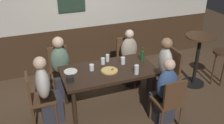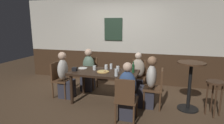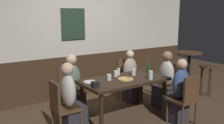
% 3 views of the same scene
% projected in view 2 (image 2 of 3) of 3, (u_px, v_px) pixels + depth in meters
% --- Properties ---
extents(ground_plane, '(12.00, 12.00, 0.00)m').
position_uv_depth(ground_plane, '(104.00, 101.00, 4.48)').
color(ground_plane, '#4C3826').
extents(wall_back, '(6.40, 0.13, 2.60)m').
position_uv_depth(wall_back, '(121.00, 41.00, 5.77)').
color(wall_back, '#3D2819').
rests_on(wall_back, ground_plane).
extents(dining_table, '(1.57, 0.82, 0.74)m').
position_uv_depth(dining_table, '(104.00, 75.00, 4.34)').
color(dining_table, black).
rests_on(dining_table, ground_plane).
extents(chair_left_far, '(0.40, 0.40, 0.88)m').
position_uv_depth(chair_left_far, '(90.00, 71.00, 5.34)').
color(chair_left_far, '#513521').
rests_on(chair_left_far, ground_plane).
extents(chair_head_west, '(0.40, 0.40, 0.88)m').
position_uv_depth(chair_head_west, '(59.00, 78.00, 4.70)').
color(chair_head_west, '#513521').
rests_on(chair_head_west, ground_plane).
extents(chair_right_near, '(0.40, 0.40, 0.88)m').
position_uv_depth(chair_right_near, '(126.00, 98.00, 3.41)').
color(chair_right_near, '#513521').
rests_on(chair_right_near, ground_plane).
extents(chair_right_far, '(0.40, 0.40, 0.88)m').
position_uv_depth(chair_right_far, '(138.00, 75.00, 4.97)').
color(chair_right_far, '#513521').
rests_on(chair_right_far, ground_plane).
extents(chair_head_east, '(0.40, 0.40, 0.88)m').
position_uv_depth(chair_head_east, '(156.00, 86.00, 4.05)').
color(chair_head_east, '#513521').
rests_on(chair_head_east, ground_plane).
extents(person_left_far, '(0.34, 0.37, 1.16)m').
position_uv_depth(person_left_far, '(88.00, 73.00, 5.19)').
color(person_left_far, '#2D2D38').
rests_on(person_left_far, ground_plane).
extents(person_head_west, '(0.37, 0.34, 1.16)m').
position_uv_depth(person_head_west, '(65.00, 78.00, 4.66)').
color(person_head_west, '#2D2D38').
rests_on(person_head_west, ground_plane).
extents(person_right_near, '(0.34, 0.37, 1.14)m').
position_uv_depth(person_right_near, '(128.00, 96.00, 3.57)').
color(person_right_near, '#2D2D38').
rests_on(person_right_near, ground_plane).
extents(person_right_far, '(0.34, 0.37, 1.11)m').
position_uv_depth(person_right_far, '(137.00, 77.00, 4.82)').
color(person_right_far, '#2D2D38').
rests_on(person_right_far, ground_plane).
extents(person_head_east, '(0.37, 0.34, 1.15)m').
position_uv_depth(person_head_east, '(149.00, 86.00, 4.10)').
color(person_head_east, '#2D2D38').
rests_on(person_head_east, ground_plane).
extents(pizza, '(0.28, 0.28, 0.03)m').
position_uv_depth(pizza, '(103.00, 72.00, 4.27)').
color(pizza, tan).
rests_on(pizza, dining_table).
extents(tumbler_short, '(0.08, 0.08, 0.10)m').
position_uv_depth(tumbler_short, '(94.00, 68.00, 4.46)').
color(tumbler_short, silver).
rests_on(tumbler_short, dining_table).
extents(beer_glass_half, '(0.08, 0.08, 0.13)m').
position_uv_depth(beer_glass_half, '(118.00, 69.00, 4.33)').
color(beer_glass_half, silver).
rests_on(beer_glass_half, dining_table).
extents(pint_glass_pale, '(0.07, 0.07, 0.16)m').
position_uv_depth(pint_glass_pale, '(116.00, 73.00, 3.94)').
color(pint_glass_pale, silver).
rests_on(pint_glass_pale, dining_table).
extents(beer_glass_tall, '(0.08, 0.08, 0.11)m').
position_uv_depth(beer_glass_tall, '(106.00, 67.00, 4.53)').
color(beer_glass_tall, silver).
rests_on(beer_glass_tall, dining_table).
extents(highball_clear, '(0.06, 0.06, 0.13)m').
position_uv_depth(highball_clear, '(111.00, 67.00, 4.57)').
color(highball_clear, silver).
rests_on(highball_clear, dining_table).
extents(beer_bottle_green, '(0.06, 0.06, 0.25)m').
position_uv_depth(beer_bottle_green, '(133.00, 68.00, 4.22)').
color(beer_bottle_green, '#194723').
rests_on(beer_bottle_green, dining_table).
extents(plate_white_large, '(0.22, 0.22, 0.01)m').
position_uv_depth(plate_white_large, '(83.00, 68.00, 4.63)').
color(plate_white_large, white).
rests_on(plate_white_large, dining_table).
extents(condiment_caddy, '(0.11, 0.09, 0.09)m').
position_uv_depth(condiment_caddy, '(75.00, 69.00, 4.36)').
color(condiment_caddy, black).
rests_on(condiment_caddy, dining_table).
extents(side_bar_table, '(0.56, 0.56, 1.05)m').
position_uv_depth(side_bar_table, '(190.00, 82.00, 3.94)').
color(side_bar_table, black).
rests_on(side_bar_table, ground_plane).
extents(bar_stool, '(0.34, 0.34, 0.72)m').
position_uv_depth(bar_stool, '(215.00, 89.00, 3.69)').
color(bar_stool, '#422B1C').
rests_on(bar_stool, ground_plane).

